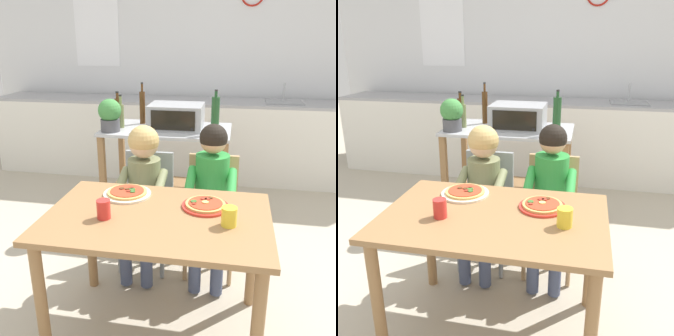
# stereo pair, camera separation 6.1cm
# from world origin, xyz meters

# --- Properties ---
(ground_plane) EXTENTS (11.80, 11.80, 0.00)m
(ground_plane) POSITION_xyz_m (0.00, 1.18, 0.00)
(ground_plane) COLOR #B7AD99
(back_wall_tiled) EXTENTS (5.57, 0.14, 2.70)m
(back_wall_tiled) POSITION_xyz_m (-0.00, 3.01, 1.35)
(back_wall_tiled) COLOR silver
(back_wall_tiled) RESTS_ON ground
(kitchen_counter) EXTENTS (5.01, 0.60, 1.11)m
(kitchen_counter) POSITION_xyz_m (0.00, 2.60, 0.45)
(kitchen_counter) COLOR silver
(kitchen_counter) RESTS_ON ground
(kitchen_island_cart) EXTENTS (1.08, 0.62, 0.85)m
(kitchen_island_cart) POSITION_xyz_m (-0.21, 1.39, 0.57)
(kitchen_island_cart) COLOR #B7BABF
(kitchen_island_cart) RESTS_ON ground
(toaster_oven) EXTENTS (0.45, 0.36, 0.21)m
(toaster_oven) POSITION_xyz_m (-0.13, 1.39, 0.95)
(toaster_oven) COLOR #999BA0
(toaster_oven) RESTS_ON kitchen_island_cart
(bottle_dark_olive_oil) EXTENTS (0.07, 0.07, 0.35)m
(bottle_dark_olive_oil) POSITION_xyz_m (0.20, 1.25, 1.00)
(bottle_dark_olive_oil) COLOR #1E4723
(bottle_dark_olive_oil) RESTS_ON kitchen_island_cart
(bottle_brown_beer) EXTENTS (0.05, 0.05, 0.28)m
(bottle_brown_beer) POSITION_xyz_m (-0.60, 1.35, 0.96)
(bottle_brown_beer) COLOR olive
(bottle_brown_beer) RESTS_ON kitchen_island_cart
(bottle_clear_vinegar) EXTENTS (0.05, 0.05, 0.36)m
(bottle_clear_vinegar) POSITION_xyz_m (-0.46, 1.54, 1.00)
(bottle_clear_vinegar) COLOR #4C2D14
(bottle_clear_vinegar) RESTS_ON kitchen_island_cart
(bottle_squat_spirits) EXTENTS (0.06, 0.06, 0.28)m
(bottle_squat_spirits) POSITION_xyz_m (-0.69, 1.54, 0.97)
(bottle_squat_spirits) COLOR #4C2D14
(bottle_squat_spirits) RESTS_ON kitchen_island_cart
(potted_herb_plant) EXTENTS (0.19, 0.19, 0.27)m
(potted_herb_plant) POSITION_xyz_m (-0.65, 1.20, 0.99)
(potted_herb_plant) COLOR #4C4C51
(potted_herb_plant) RESTS_ON kitchen_island_cart
(dining_table) EXTENTS (1.15, 0.76, 0.73)m
(dining_table) POSITION_xyz_m (0.00, 0.00, 0.61)
(dining_table) COLOR olive
(dining_table) RESTS_ON ground
(dining_chair_left) EXTENTS (0.36, 0.36, 0.81)m
(dining_chair_left) POSITION_xyz_m (-0.22, 0.68, 0.48)
(dining_chair_left) COLOR gray
(dining_chair_left) RESTS_ON ground
(dining_chair_right) EXTENTS (0.36, 0.36, 0.81)m
(dining_chair_right) POSITION_xyz_m (0.23, 0.69, 0.48)
(dining_chair_right) COLOR tan
(dining_chair_right) RESTS_ON ground
(child_in_olive_shirt) EXTENTS (0.32, 0.42, 1.02)m
(child_in_olive_shirt) POSITION_xyz_m (-0.22, 0.57, 0.68)
(child_in_olive_shirt) COLOR #424C6B
(child_in_olive_shirt) RESTS_ON ground
(child_in_green_shirt) EXTENTS (0.32, 0.42, 1.05)m
(child_in_green_shirt) POSITION_xyz_m (0.23, 0.57, 0.67)
(child_in_green_shirt) COLOR #424C6B
(child_in_green_shirt) RESTS_ON ground
(pizza_plate_cream) EXTENTS (0.27, 0.27, 0.03)m
(pizza_plate_cream) POSITION_xyz_m (-0.22, 0.22, 0.74)
(pizza_plate_cream) COLOR beige
(pizza_plate_cream) RESTS_ON dining_table
(pizza_plate_red_rimmed) EXTENTS (0.25, 0.25, 0.03)m
(pizza_plate_red_rimmed) POSITION_xyz_m (0.23, 0.13, 0.74)
(pizza_plate_red_rimmed) COLOR red
(pizza_plate_red_rimmed) RESTS_ON dining_table
(drinking_cup_yellow) EXTENTS (0.08, 0.08, 0.10)m
(drinking_cup_yellow) POSITION_xyz_m (0.36, -0.05, 0.77)
(drinking_cup_yellow) COLOR yellow
(drinking_cup_yellow) RESTS_ON dining_table
(drinking_cup_red) EXTENTS (0.07, 0.07, 0.10)m
(drinking_cup_red) POSITION_xyz_m (-0.25, -0.09, 0.77)
(drinking_cup_red) COLOR red
(drinking_cup_red) RESTS_ON dining_table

